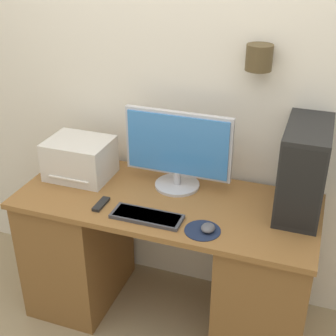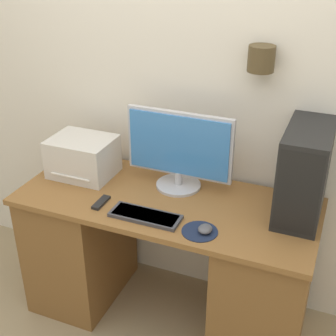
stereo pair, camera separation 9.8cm
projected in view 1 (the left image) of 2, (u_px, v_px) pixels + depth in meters
The scene contains 9 objects.
wall_back at pixel (190, 75), 2.49m from camera, with size 6.40×0.18×2.70m.
desk at pixel (166, 258), 2.61m from camera, with size 1.57×0.66×0.79m.
monitor at pixel (178, 149), 2.45m from camera, with size 0.58×0.24×0.43m.
keyboard at pixel (147, 216), 2.27m from camera, with size 0.35×0.13×0.02m.
mousepad at pixel (202, 230), 2.18m from camera, with size 0.17×0.17×0.00m.
mouse at pixel (208, 228), 2.17m from camera, with size 0.07×0.08×0.03m.
computer_tower at pixel (304, 169), 2.25m from camera, with size 0.21×0.45×0.45m.
printer at pixel (80, 159), 2.61m from camera, with size 0.35×0.28×0.22m.
remote_control at pixel (101, 204), 2.37m from camera, with size 0.04×0.13×0.02m.
Camera 1 is at (0.71, -1.63, 2.06)m, focal length 50.00 mm.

